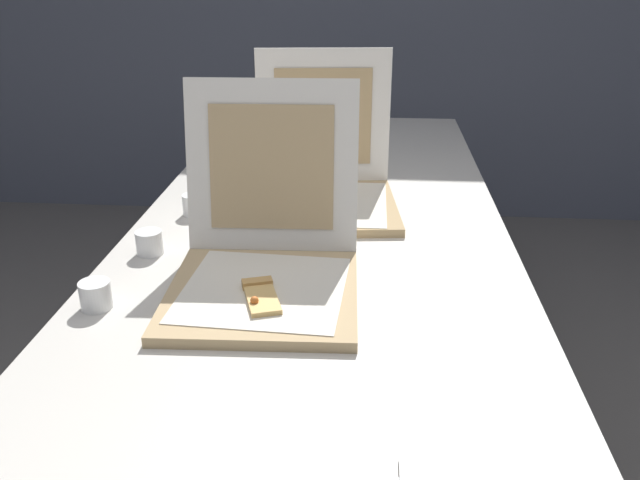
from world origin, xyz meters
TOP-DOWN VIEW (x-y plane):
  - table at (0.00, 0.68)m, footprint 0.94×2.48m
  - pizza_box_front at (-0.08, 0.38)m, footprint 0.39×0.46m
  - pizza_box_middle at (0.00, 0.87)m, footprint 0.41×0.42m
  - cup_white_far at (-0.26, 1.10)m, footprint 0.06×0.06m
  - cup_white_near_center at (-0.37, 0.52)m, footprint 0.06×0.06m
  - cup_white_mid at (-0.33, 0.77)m, footprint 0.06×0.06m
  - cup_white_near_left at (-0.40, 0.27)m, footprint 0.06×0.06m

SIDE VIEW (x-z plane):
  - table at x=0.00m, z-range 0.33..1.06m
  - cup_white_far at x=-0.26m, z-range 0.74..0.79m
  - cup_white_near_center at x=-0.37m, z-range 0.74..0.79m
  - cup_white_mid at x=-0.33m, z-range 0.74..0.79m
  - cup_white_near_left at x=-0.40m, z-range 0.74..0.79m
  - pizza_box_front at x=-0.08m, z-range 0.60..0.99m
  - pizza_box_middle at x=0.00m, z-range 0.59..0.99m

